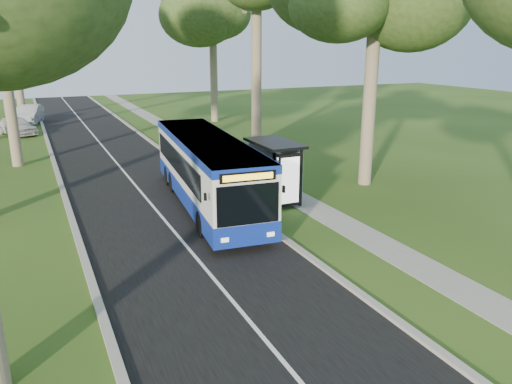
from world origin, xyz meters
The scene contains 12 objects.
ground centered at (0.00, 0.00, 0.00)m, with size 120.00×120.00×0.00m, color #2A4A17.
road centered at (-3.50, 10.00, 0.01)m, with size 7.00×100.00×0.02m, color black.
kerb_east centered at (0.00, 10.00, 0.06)m, with size 0.25×100.00×0.12m, color #9E9B93.
kerb_west centered at (-7.00, 10.00, 0.06)m, with size 0.25×100.00×0.12m, color #9E9B93.
centre_line centered at (-3.50, 10.00, 0.02)m, with size 0.12×100.00×0.01m, color white.
footpath centered at (3.00, 10.00, 0.01)m, with size 1.50×100.00×0.02m, color gray.
bus centered at (-1.20, 5.90, 1.61)m, with size 3.62×11.94×3.11m.
bus_stop_sign centered at (0.30, 1.97, 1.72)m, with size 0.09×0.39×2.79m.
bus_shelter centered at (2.07, 5.03, 1.96)m, with size 1.77×3.24×2.77m.
litter_bin centered at (0.81, 8.59, 0.53)m, with size 0.60×0.60×1.05m.
car_white centered at (-9.00, 29.70, 0.74)m, with size 1.76×4.37×1.49m, color silver.
car_silver centered at (-7.96, 35.75, 0.85)m, with size 1.79×5.14×1.69m, color #AFB3B7.
Camera 1 is at (-8.21, -14.51, 7.04)m, focal length 35.00 mm.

